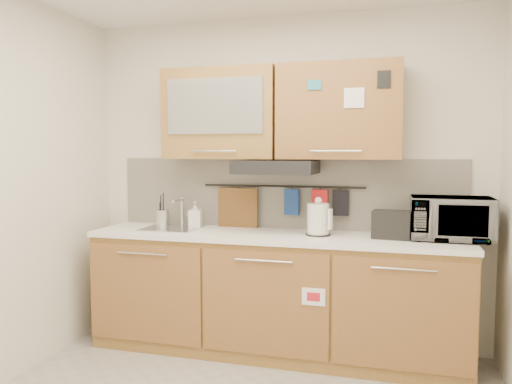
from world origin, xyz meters
The scene contains 17 objects.
wall_back centered at (0.00, 1.50, 1.30)m, with size 3.20×3.20×0.00m, color silver.
base_cabinet centered at (0.00, 1.19, 0.41)m, with size 2.80×0.64×0.88m.
countertop centered at (0.00, 1.19, 0.90)m, with size 2.82×0.62×0.04m, color white.
backsplash centered at (0.00, 1.49, 1.20)m, with size 2.80×0.02×0.56m, color silver.
upper_cabinets centered at (0.00, 1.32, 1.83)m, with size 1.82×0.37×0.70m.
range_hood centered at (0.00, 1.25, 1.42)m, with size 0.60×0.46×0.10m, color black.
sink centered at (-0.85, 1.21, 0.92)m, with size 0.42×0.40×0.26m.
utensil_rail centered at (0.00, 1.45, 1.26)m, with size 0.02×0.02×1.30m, color black.
utensil_crock centered at (-0.97, 1.29, 0.99)m, with size 0.12×0.12×0.28m.
kettle centered at (0.33, 1.20, 1.03)m, with size 0.22×0.21×0.28m.
toaster centered at (0.85, 1.20, 1.02)m, with size 0.28×0.19×0.20m.
microwave centered at (1.25, 1.26, 1.07)m, with size 0.54×0.37×0.30m, color #999999.
soap_bottle centered at (-0.69, 1.30, 1.03)m, with size 0.10×0.10×0.22m, color #999999.
cutting_board centered at (-0.37, 1.44, 1.03)m, with size 0.34×0.02×0.42m, color brown.
oven_mitt centered at (0.08, 1.44, 1.14)m, with size 0.12×0.03×0.20m, color navy.
dark_pouch centered at (0.46, 1.44, 1.14)m, with size 0.13×0.04×0.20m, color black.
pot_holder centered at (0.31, 1.44, 1.16)m, with size 0.13×0.02×0.16m, color red.
Camera 1 is at (0.87, -2.43, 1.53)m, focal length 35.00 mm.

